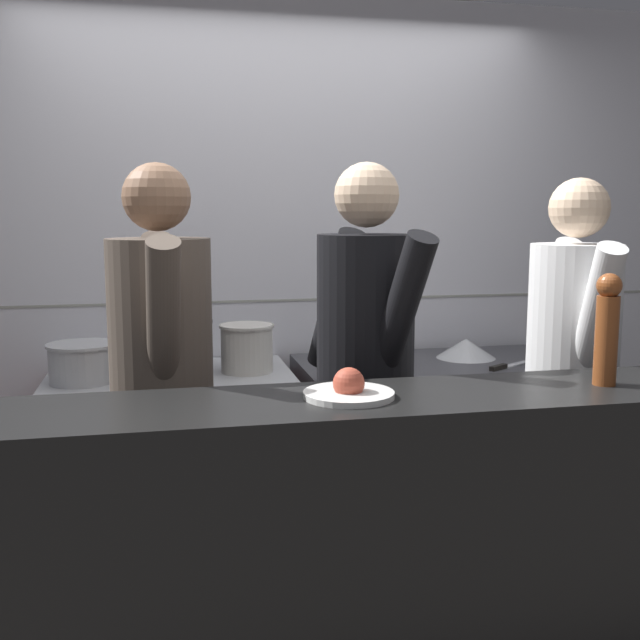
% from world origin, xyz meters
% --- Properties ---
extents(wall_back_tiled, '(8.00, 0.06, 2.60)m').
position_xyz_m(wall_back_tiled, '(0.00, 1.34, 1.30)').
color(wall_back_tiled, silver).
rests_on(wall_back_tiled, ground_plane).
extents(oven_range, '(1.05, 0.71, 0.88)m').
position_xyz_m(oven_range, '(-0.55, 0.94, 0.44)').
color(oven_range, maroon).
rests_on(oven_range, ground_plane).
extents(prep_counter, '(1.32, 0.65, 0.89)m').
position_xyz_m(prep_counter, '(0.69, 0.94, 0.44)').
color(prep_counter, '#38383D').
rests_on(prep_counter, ground_plane).
extents(pass_counter, '(3.08, 0.45, 1.05)m').
position_xyz_m(pass_counter, '(0.15, -0.24, 0.52)').
color(pass_counter, black).
rests_on(pass_counter, ground_plane).
extents(stock_pot, '(0.28, 0.28, 0.16)m').
position_xyz_m(stock_pot, '(-0.90, 0.88, 0.97)').
color(stock_pot, '#B7BABF').
rests_on(stock_pot, oven_range).
extents(sauce_pot, '(0.33, 0.33, 0.24)m').
position_xyz_m(sauce_pot, '(-0.53, 0.93, 1.01)').
color(sauce_pot, '#2D2D33').
rests_on(sauce_pot, oven_range).
extents(braising_pot, '(0.24, 0.24, 0.21)m').
position_xyz_m(braising_pot, '(-0.21, 0.95, 0.99)').
color(braising_pot, beige).
rests_on(braising_pot, oven_range).
extents(mixing_bowl_steel, '(0.28, 0.28, 0.09)m').
position_xyz_m(mixing_bowl_steel, '(0.84, 1.00, 0.94)').
color(mixing_bowl_steel, '#B7BABF').
rests_on(mixing_bowl_steel, prep_counter).
extents(chefs_knife, '(0.33, 0.22, 0.02)m').
position_xyz_m(chefs_knife, '(0.96, 0.77, 0.90)').
color(chefs_knife, '#B7BABF').
rests_on(chefs_knife, prep_counter).
extents(plated_dish_main, '(0.27, 0.27, 0.09)m').
position_xyz_m(plated_dish_main, '(-0.05, -0.23, 1.07)').
color(plated_dish_main, white).
rests_on(plated_dish_main, pass_counter).
extents(pepper_mill, '(0.08, 0.08, 0.35)m').
position_xyz_m(pepper_mill, '(0.77, -0.24, 1.23)').
color(pepper_mill, brown).
rests_on(pepper_mill, pass_counter).
extents(chef_head_cook, '(0.37, 0.76, 1.75)m').
position_xyz_m(chef_head_cook, '(-0.58, 0.32, 0.97)').
color(chef_head_cook, black).
rests_on(chef_head_cook, ground_plane).
extents(chef_sous, '(0.45, 0.76, 1.76)m').
position_xyz_m(chef_sous, '(0.15, 0.32, 0.98)').
color(chef_sous, black).
rests_on(chef_sous, ground_plane).
extents(chef_line, '(0.41, 0.75, 1.71)m').
position_xyz_m(chef_line, '(0.97, 0.29, 0.95)').
color(chef_line, black).
rests_on(chef_line, ground_plane).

